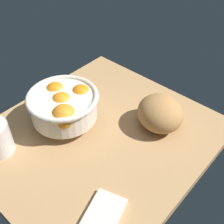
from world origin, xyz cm
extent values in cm
cube|color=tan|center=(0.00, 0.00, -1.50)|extent=(66.67, 60.22, 3.00)
cylinder|color=silver|center=(-2.84, 11.14, 1.49)|extent=(9.71, 9.71, 2.98)
cylinder|color=silver|center=(-2.84, 11.14, 6.65)|extent=(19.77, 19.77, 7.34)
torus|color=silver|center=(-2.84, 11.14, 10.32)|extent=(21.37, 21.37, 1.60)
sphere|color=orange|center=(3.18, 9.83, 8.18)|extent=(6.60, 6.60, 6.60)
sphere|color=orange|center=(-1.21, 16.70, 8.17)|extent=(6.59, 6.59, 6.59)
sphere|color=orange|center=(-6.85, 6.12, 8.33)|extent=(7.47, 7.47, 7.47)
sphere|color=orange|center=(-3.19, 11.34, 8.18)|extent=(6.62, 6.62, 6.62)
ellipsoid|color=#B47E47|center=(15.49, -11.22, 5.04)|extent=(18.57, 19.11, 10.09)
cube|color=beige|center=(-18.18, -19.03, 0.68)|extent=(13.58, 10.80, 1.36)
camera|label=1|loc=(-40.76, -42.03, 62.48)|focal=45.42mm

